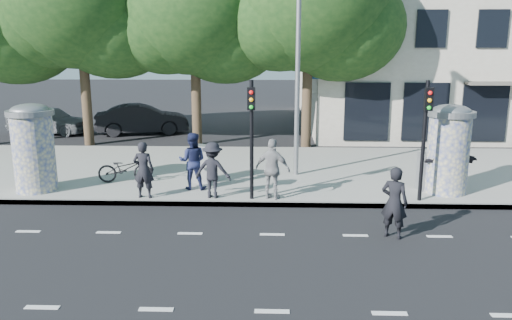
{
  "coord_description": "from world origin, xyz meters",
  "views": [
    {
      "loc": [
        -0.01,
        -9.96,
        4.42
      ],
      "look_at": [
        -0.46,
        3.5,
        1.37
      ],
      "focal_mm": 35.0,
      "sensor_mm": 36.0,
      "label": 1
    }
  ],
  "objects_px": {
    "ad_column_right": "(448,147)",
    "man_road": "(394,202)",
    "ped_e": "(273,169)",
    "car_left": "(49,120)",
    "ped_b": "(144,170)",
    "traffic_pole_near": "(252,128)",
    "traffic_pole_far": "(425,129)",
    "bicycle": "(125,169)",
    "ped_d": "(213,170)",
    "cabinet_left": "(203,164)",
    "ped_f": "(454,164)",
    "cabinet_right": "(428,171)",
    "car_mid": "(142,119)",
    "ad_column_left": "(33,146)",
    "street_lamp": "(298,35)",
    "ped_c": "(192,161)"
  },
  "relations": [
    {
      "from": "ad_column_right",
      "to": "car_mid",
      "type": "relative_size",
      "value": 0.56
    },
    {
      "from": "traffic_pole_far",
      "to": "car_left",
      "type": "height_order",
      "value": "traffic_pole_far"
    },
    {
      "from": "man_road",
      "to": "cabinet_right",
      "type": "relative_size",
      "value": 1.51
    },
    {
      "from": "ped_d",
      "to": "car_left",
      "type": "xyz_separation_m",
      "value": [
        -9.91,
        11.47,
        -0.23
      ]
    },
    {
      "from": "ped_e",
      "to": "car_left",
      "type": "xyz_separation_m",
      "value": [
        -11.64,
        11.55,
        -0.3
      ]
    },
    {
      "from": "traffic_pole_far",
      "to": "street_lamp",
      "type": "relative_size",
      "value": 0.42
    },
    {
      "from": "ped_f",
      "to": "cabinet_right",
      "type": "distance_m",
      "value": 0.82
    },
    {
      "from": "man_road",
      "to": "ped_e",
      "type": "bearing_deg",
      "value": -11.85
    },
    {
      "from": "man_road",
      "to": "car_left",
      "type": "xyz_separation_m",
      "value": [
        -14.5,
        14.07,
        -0.13
      ]
    },
    {
      "from": "ped_b",
      "to": "cabinet_left",
      "type": "distance_m",
      "value": 2.34
    },
    {
      "from": "car_mid",
      "to": "ped_b",
      "type": "bearing_deg",
      "value": -179.42
    },
    {
      "from": "bicycle",
      "to": "ped_e",
      "type": "bearing_deg",
      "value": -115.9
    },
    {
      "from": "ped_b",
      "to": "traffic_pole_near",
      "type": "bearing_deg",
      "value": -176.98
    },
    {
      "from": "traffic_pole_far",
      "to": "car_left",
      "type": "bearing_deg",
      "value": 143.73
    },
    {
      "from": "street_lamp",
      "to": "ped_b",
      "type": "bearing_deg",
      "value": -148.35
    },
    {
      "from": "ad_column_left",
      "to": "traffic_pole_far",
      "type": "relative_size",
      "value": 0.78
    },
    {
      "from": "car_mid",
      "to": "traffic_pole_far",
      "type": "bearing_deg",
      "value": -151.03
    },
    {
      "from": "traffic_pole_near",
      "to": "man_road",
      "type": "distance_m",
      "value": 4.46
    },
    {
      "from": "street_lamp",
      "to": "car_left",
      "type": "relative_size",
      "value": 1.87
    },
    {
      "from": "bicycle",
      "to": "car_mid",
      "type": "bearing_deg",
      "value": 4.53
    },
    {
      "from": "cabinet_left",
      "to": "car_mid",
      "type": "xyz_separation_m",
      "value": [
        -4.53,
        9.86,
        0.02
      ]
    },
    {
      "from": "traffic_pole_far",
      "to": "bicycle",
      "type": "bearing_deg",
      "value": 169.17
    },
    {
      "from": "street_lamp",
      "to": "cabinet_left",
      "type": "relative_size",
      "value": 6.65
    },
    {
      "from": "ped_b",
      "to": "cabinet_left",
      "type": "xyz_separation_m",
      "value": [
        1.46,
        1.81,
        -0.23
      ]
    },
    {
      "from": "car_mid",
      "to": "ad_column_left",
      "type": "bearing_deg",
      "value": 163.7
    },
    {
      "from": "street_lamp",
      "to": "traffic_pole_near",
      "type": "bearing_deg",
      "value": -116.23
    },
    {
      "from": "ped_f",
      "to": "car_left",
      "type": "height_order",
      "value": "ped_f"
    },
    {
      "from": "ad_column_right",
      "to": "cabinet_right",
      "type": "bearing_deg",
      "value": 149.95
    },
    {
      "from": "ad_column_left",
      "to": "ped_f",
      "type": "distance_m",
      "value": 12.54
    },
    {
      "from": "man_road",
      "to": "car_mid",
      "type": "distance_m",
      "value": 17.16
    },
    {
      "from": "car_mid",
      "to": "traffic_pole_near",
      "type": "bearing_deg",
      "value": -166.35
    },
    {
      "from": "bicycle",
      "to": "cabinet_right",
      "type": "relative_size",
      "value": 1.5
    },
    {
      "from": "ped_e",
      "to": "car_mid",
      "type": "height_order",
      "value": "ped_e"
    },
    {
      "from": "ped_d",
      "to": "traffic_pole_far",
      "type": "bearing_deg",
      "value": -171.54
    },
    {
      "from": "man_road",
      "to": "cabinet_left",
      "type": "xyz_separation_m",
      "value": [
        -5.12,
        4.32,
        -0.11
      ]
    },
    {
      "from": "car_left",
      "to": "street_lamp",
      "type": "bearing_deg",
      "value": -115.68
    },
    {
      "from": "cabinet_right",
      "to": "car_mid",
      "type": "height_order",
      "value": "car_mid"
    },
    {
      "from": "traffic_pole_near",
      "to": "cabinet_left",
      "type": "relative_size",
      "value": 2.82
    },
    {
      "from": "ped_c",
      "to": "cabinet_right",
      "type": "bearing_deg",
      "value": -177.43
    },
    {
      "from": "ad_column_right",
      "to": "traffic_pole_near",
      "type": "relative_size",
      "value": 0.78
    },
    {
      "from": "car_left",
      "to": "ped_b",
      "type": "bearing_deg",
      "value": -136.05
    },
    {
      "from": "ped_f",
      "to": "car_left",
      "type": "xyz_separation_m",
      "value": [
        -16.97,
        10.88,
        -0.34
      ]
    },
    {
      "from": "ad_column_right",
      "to": "man_road",
      "type": "distance_m",
      "value": 4.15
    },
    {
      "from": "ped_d",
      "to": "car_left",
      "type": "distance_m",
      "value": 15.16
    },
    {
      "from": "traffic_pole_near",
      "to": "car_left",
      "type": "height_order",
      "value": "traffic_pole_near"
    },
    {
      "from": "ad_column_right",
      "to": "cabinet_left",
      "type": "bearing_deg",
      "value": 172.64
    },
    {
      "from": "ped_c",
      "to": "ped_e",
      "type": "relative_size",
      "value": 1.0
    },
    {
      "from": "traffic_pole_near",
      "to": "ped_f",
      "type": "relative_size",
      "value": 1.85
    },
    {
      "from": "ad_column_right",
      "to": "traffic_pole_far",
      "type": "xyz_separation_m",
      "value": [
        -1.0,
        -0.91,
        0.69
      ]
    },
    {
      "from": "ad_column_left",
      "to": "ad_column_right",
      "type": "xyz_separation_m",
      "value": [
        12.4,
        0.2,
        0.0
      ]
    }
  ]
}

